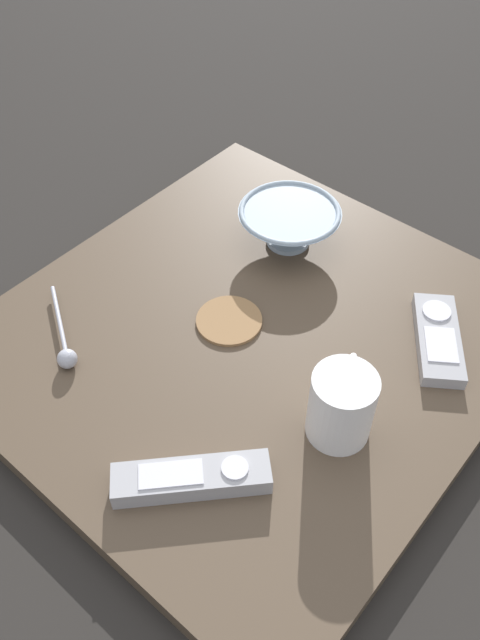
% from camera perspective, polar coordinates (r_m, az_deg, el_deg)
% --- Properties ---
extents(ground_plane, '(6.00, 6.00, 0.00)m').
position_cam_1_polar(ground_plane, '(0.93, 0.94, -2.28)').
color(ground_plane, black).
extents(table, '(0.68, 0.64, 0.03)m').
position_cam_1_polar(table, '(0.92, 0.95, -1.66)').
color(table, '#4C3D2D').
rests_on(table, ground).
extents(cereal_bowl, '(0.16, 0.16, 0.06)m').
position_cam_1_polar(cereal_bowl, '(1.02, 4.25, 8.28)').
color(cereal_bowl, '#8C9EAD').
rests_on(cereal_bowl, table).
extents(coffee_mug, '(0.11, 0.08, 0.10)m').
position_cam_1_polar(coffee_mug, '(0.78, 8.76, -7.23)').
color(coffee_mug, white).
rests_on(coffee_mug, table).
extents(teaspoon, '(0.09, 0.13, 0.03)m').
position_cam_1_polar(teaspoon, '(0.90, -14.82, -2.55)').
color(teaspoon, '#A3A5B2').
rests_on(teaspoon, table).
extents(tv_remote_near, '(0.16, 0.13, 0.02)m').
position_cam_1_polar(tv_remote_near, '(0.92, 16.71, -1.52)').
color(tv_remote_near, '#9E9EA3').
rests_on(tv_remote_near, table).
extents(tv_remote_far, '(0.16, 0.15, 0.03)m').
position_cam_1_polar(tv_remote_far, '(0.76, -4.19, -13.45)').
color(tv_remote_far, '#9E9EA3').
rests_on(tv_remote_far, table).
extents(drink_coaster, '(0.09, 0.09, 0.01)m').
position_cam_1_polar(drink_coaster, '(0.92, -0.95, -0.04)').
color(drink_coaster, olive).
rests_on(drink_coaster, table).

